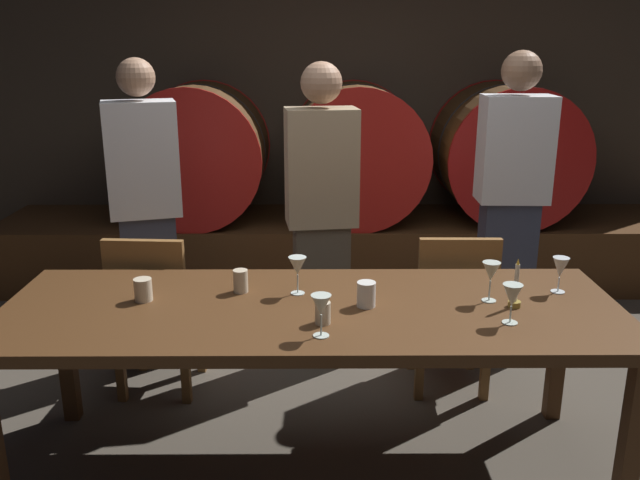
{
  "coord_description": "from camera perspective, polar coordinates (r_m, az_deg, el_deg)",
  "views": [
    {
      "loc": [
        -0.26,
        -2.64,
        1.81
      ],
      "look_at": [
        -0.25,
        -0.04,
        1.02
      ],
      "focal_mm": 37.33,
      "sensor_mm": 36.0,
      "label": 1
    }
  ],
  "objects": [
    {
      "name": "wine_glass_far_right",
      "position": [
        3.02,
        19.9,
        -2.31
      ],
      "size": [
        0.07,
        0.07,
        0.16
      ],
      "color": "white",
      "rests_on": "dining_table"
    },
    {
      "name": "candle_center",
      "position": [
        2.82,
        16.39,
        -4.44
      ],
      "size": [
        0.05,
        0.05,
        0.21
      ],
      "color": "olive",
      "rests_on": "dining_table"
    },
    {
      "name": "dining_table",
      "position": [
        2.77,
        -0.71,
        -6.92
      ],
      "size": [
        2.54,
        0.9,
        0.76
      ],
      "color": "#4C2D16",
      "rests_on": "ground"
    },
    {
      "name": "chair_left",
      "position": [
        3.54,
        -14.03,
        -5.58
      ],
      "size": [
        0.43,
        0.43,
        0.88
      ],
      "rotation": [
        0.0,
        0.0,
        3.08
      ],
      "color": "brown",
      "rests_on": "ground"
    },
    {
      "name": "wine_glass_center",
      "position": [
        2.83,
        14.44,
        -2.73
      ],
      "size": [
        0.07,
        0.07,
        0.17
      ],
      "color": "silver",
      "rests_on": "dining_table"
    },
    {
      "name": "cup_far_left",
      "position": [
        2.87,
        -14.93,
        -4.14
      ],
      "size": [
        0.07,
        0.07,
        0.1
      ],
      "primitive_type": "cylinder",
      "color": "beige",
      "rests_on": "dining_table"
    },
    {
      "name": "wine_glass_right",
      "position": [
        2.64,
        16.14,
        -4.65
      ],
      "size": [
        0.08,
        0.08,
        0.16
      ],
      "color": "silver",
      "rests_on": "dining_table"
    },
    {
      "name": "ground_plane",
      "position": [
        3.21,
        4.66,
        -17.51
      ],
      "size": [
        7.64,
        7.64,
        0.0
      ],
      "primitive_type": "plane",
      "color": "#4C443A"
    },
    {
      "name": "cup_center_left",
      "position": [
        2.89,
        -6.82,
        -3.51
      ],
      "size": [
        0.06,
        0.06,
        0.1
      ],
      "primitive_type": "cylinder",
      "color": "beige",
      "rests_on": "dining_table"
    },
    {
      "name": "barrel_shelf",
      "position": [
        5.16,
        2.61,
        -0.75
      ],
      "size": [
        5.29,
        0.9,
        0.5
      ],
      "primitive_type": "cube",
      "color": "#4C2D16",
      "rests_on": "ground"
    },
    {
      "name": "wine_glass_left",
      "position": [
        2.42,
        0.09,
        -5.68
      ],
      "size": [
        0.08,
        0.08,
        0.16
      ],
      "color": "silver",
      "rests_on": "dining_table"
    },
    {
      "name": "cup_center_right",
      "position": [
        2.56,
        0.24,
        -6.26
      ],
      "size": [
        0.06,
        0.06,
        0.09
      ],
      "primitive_type": "cylinder",
      "color": "beige",
      "rests_on": "dining_table"
    },
    {
      "name": "wine_barrel_center",
      "position": [
        4.99,
        3.07,
        7.47
      ],
      "size": [
        1.01,
        0.85,
        1.01
      ],
      "color": "brown",
      "rests_on": "barrel_shelf"
    },
    {
      "name": "guest_right",
      "position": [
        3.9,
        15.99,
        2.81
      ],
      "size": [
        0.39,
        0.25,
        1.75
      ],
      "rotation": [
        0.0,
        0.0,
        3.12
      ],
      "color": "#33384C",
      "rests_on": "ground"
    },
    {
      "name": "wine_glass_far_left",
      "position": [
        2.82,
        -1.95,
        -2.31
      ],
      "size": [
        0.08,
        0.08,
        0.17
      ],
      "color": "silver",
      "rests_on": "dining_table"
    },
    {
      "name": "cup_far_right",
      "position": [
        2.72,
        3.98,
        -4.66
      ],
      "size": [
        0.08,
        0.08,
        0.1
      ],
      "primitive_type": "cylinder",
      "color": "white",
      "rests_on": "dining_table"
    },
    {
      "name": "guest_center",
      "position": [
        3.67,
        0.11,
        2.13
      ],
      "size": [
        0.41,
        0.29,
        1.7
      ],
      "rotation": [
        0.0,
        0.0,
        3.28
      ],
      "color": "brown",
      "rests_on": "ground"
    },
    {
      "name": "wine_barrel_right",
      "position": [
        5.18,
        15.6,
        7.22
      ],
      "size": [
        1.01,
        0.85,
        1.01
      ],
      "color": "#513319",
      "rests_on": "barrel_shelf"
    },
    {
      "name": "chair_right",
      "position": [
        3.52,
        11.29,
        -5.5
      ],
      "size": [
        0.41,
        0.41,
        0.88
      ],
      "rotation": [
        0.0,
        0.0,
        3.13
      ],
      "color": "brown",
      "rests_on": "ground"
    },
    {
      "name": "guest_left",
      "position": [
        3.81,
        -14.66,
        2.23
      ],
      "size": [
        0.43,
        0.34,
        1.72
      ],
      "rotation": [
        0.0,
        0.0,
        3.42
      ],
      "color": "#33384C",
      "rests_on": "ground"
    },
    {
      "name": "back_wall",
      "position": [
        5.5,
        2.46,
        10.6
      ],
      "size": [
        5.88,
        0.24,
        2.42
      ],
      "primitive_type": "cube",
      "color": "#473A2D",
      "rests_on": "ground"
    },
    {
      "name": "wine_barrel_left",
      "position": [
        5.06,
        -10.4,
        7.35
      ],
      "size": [
        1.01,
        0.85,
        1.01
      ],
      "color": "#513319",
      "rests_on": "barrel_shelf"
    }
  ]
}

